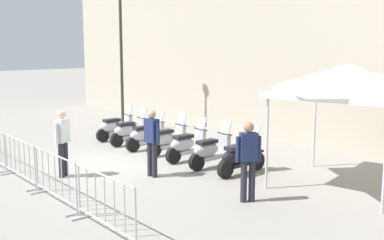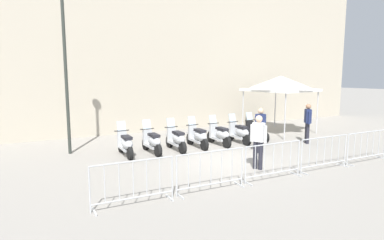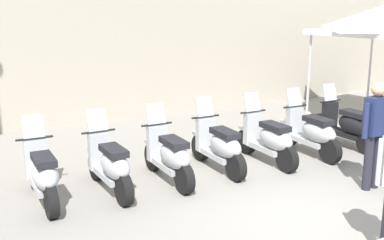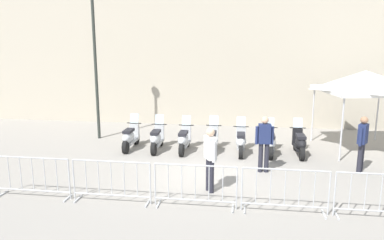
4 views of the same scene
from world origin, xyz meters
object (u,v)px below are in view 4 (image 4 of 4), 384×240
Objects in this scene: motorcycle_3 at (212,140)px; street_lamp at (95,49)px; barrier_segment_1 at (111,182)px; motorcycle_2 at (184,140)px; motorcycle_6 at (300,143)px; barrier_segment_2 at (195,187)px; officer_by_barriers at (210,156)px; barrier_segment_4 at (381,197)px; officer_near_row_end at (362,141)px; officer_mid_plaza at (264,141)px; motorcycle_0 at (130,137)px; motorcycle_5 at (270,143)px; canopy_tent at (365,82)px; motorcycle_1 at (157,139)px; motorcycle_4 at (241,142)px; barrier_segment_0 at (33,178)px; barrier_segment_3 at (285,191)px.

street_lamp is (-4.49, 2.20, 3.20)m from motorcycle_3.
barrier_segment_1 is 0.32× the size of street_lamp.
motorcycle_2 is 4.05m from motorcycle_6.
motorcycle_2 and motorcycle_6 have the same top height.
barrier_segment_1 is 1.00× the size of barrier_segment_2.
barrier_segment_1 is 1.13× the size of officer_by_barriers.
barrier_segment_4 is 1.13× the size of officer_near_row_end.
barrier_segment_4 is (6.12, -1.13, 0.00)m from barrier_segment_1.
barrier_segment_1 is (-1.86, -4.21, 0.07)m from motorcycle_2.
barrier_segment_4 is 1.13× the size of officer_mid_plaza.
motorcycle_0 is 1.00× the size of motorcycle_2.
barrier_segment_2 is (-2.82, -4.09, 0.07)m from motorcycle_5.
officer_near_row_end is at bearing 14.70° from barrier_segment_1.
canopy_tent reaches higher than motorcycle_2.
motorcycle_0 is 0.59× the size of canopy_tent.
officer_near_row_end reaches higher than motorcycle_1.
motorcycle_1 is 0.59× the size of canopy_tent.
motorcycle_6 is at bearing -8.65° from motorcycle_2.
officer_near_row_end is (3.32, -2.00, 0.53)m from motorcycle_4.
motorcycle_1 is at bearing 112.78° from officer_by_barriers.
motorcycle_3 is 4.58m from barrier_segment_2.
motorcycle_2 reaches higher than barrier_segment_2.
motorcycle_5 reaches higher than barrier_segment_2.
motorcycle_3 is 5.83m from canopy_tent.
canopy_tent is (6.47, 0.05, 2.06)m from motorcycle_2.
motorcycle_0 is 4.68m from barrier_segment_0.
barrier_segment_4 is (2.26, -5.02, 0.07)m from motorcycle_4.
barrier_segment_2 is (-3.83, -3.98, 0.07)m from motorcycle_6.
barrier_segment_2 is (0.18, -4.59, 0.07)m from motorcycle_2.
officer_near_row_end is 1.00× the size of officer_by_barriers.
officer_by_barriers is (-1.61, 1.33, 0.46)m from barrier_segment_3.
motorcycle_5 is at bearing 104.64° from barrier_segment_4.
canopy_tent reaches higher than officer_mid_plaza.
officer_mid_plaza reaches higher than barrier_segment_0.
barrier_segment_2 is 0.32× the size of street_lamp.
motorcycle_3 is at bearing 103.89° from barrier_segment_3.
street_lamp is (-1.62, 6.33, 3.13)m from barrier_segment_1.
motorcycle_0 is at bearing 170.12° from motorcycle_6.
officer_mid_plaza reaches higher than motorcycle_1.
officer_near_row_end and officer_by_barriers have the same top height.
motorcycle_1 is 0.88× the size of barrier_segment_2.
barrier_segment_3 is 9.62m from street_lamp.
officer_by_barriers reaches higher than motorcycle_1.
officer_near_row_end reaches higher than motorcycle_6.
motorcycle_2 reaches higher than barrier_segment_1.
officer_near_row_end is at bearing 9.28° from barrier_segment_0.
barrier_segment_1 is 1.13× the size of officer_mid_plaza.
street_lamp is at bearing 153.19° from officer_near_row_end.
motorcycle_4 is at bearing 92.72° from barrier_segment_3.
motorcycle_0 is at bearing 91.48° from barrier_segment_1.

